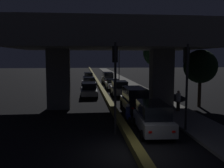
{
  "coord_description": "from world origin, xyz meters",
  "views": [
    {
      "loc": [
        -2.47,
        -11.63,
        4.55
      ],
      "look_at": [
        0.49,
        15.34,
        1.76
      ],
      "focal_mm": 42.0,
      "sensor_mm": 36.0,
      "label": 1
    }
  ],
  "objects_px": {
    "traffic_light_left_of_median": "(115,72)",
    "car_white_fourth": "(112,84)",
    "pedestrian_on_sidewalk": "(178,101)",
    "car_black_second": "(135,99)",
    "traffic_light_right_of_median": "(186,73)",
    "motorcycle_blue_filtering_near": "(128,115)",
    "car_dark_blue_third_oncoming": "(88,77)",
    "car_silver_third": "(120,88)",
    "street_lamp": "(117,58)",
    "car_silver_fifth": "(108,78)",
    "car_silver_lead": "(153,117)",
    "car_white_second_oncoming": "(89,82)",
    "car_silver_lead_oncoming": "(89,89)"
  },
  "relations": [
    {
      "from": "car_black_second",
      "to": "car_dark_blue_third_oncoming",
      "type": "bearing_deg",
      "value": 6.56
    },
    {
      "from": "street_lamp",
      "to": "car_black_second",
      "type": "bearing_deg",
      "value": -94.06
    },
    {
      "from": "car_silver_fifth",
      "to": "car_dark_blue_third_oncoming",
      "type": "height_order",
      "value": "car_silver_fifth"
    },
    {
      "from": "car_black_second",
      "to": "car_silver_third",
      "type": "xyz_separation_m",
      "value": [
        -0.08,
        8.8,
        -0.14
      ]
    },
    {
      "from": "car_silver_lead",
      "to": "car_silver_lead_oncoming",
      "type": "height_order",
      "value": "car_silver_lead"
    },
    {
      "from": "car_dark_blue_third_oncoming",
      "to": "traffic_light_left_of_median",
      "type": "bearing_deg",
      "value": -1.04
    },
    {
      "from": "traffic_light_left_of_median",
      "to": "street_lamp",
      "type": "relative_size",
      "value": 0.76
    },
    {
      "from": "street_lamp",
      "to": "car_silver_third",
      "type": "bearing_deg",
      "value": -96.24
    },
    {
      "from": "car_silver_lead",
      "to": "car_black_second",
      "type": "bearing_deg",
      "value": 1.0
    },
    {
      "from": "car_black_second",
      "to": "car_silver_lead_oncoming",
      "type": "bearing_deg",
      "value": 23.52
    },
    {
      "from": "car_silver_fifth",
      "to": "traffic_light_left_of_median",
      "type": "bearing_deg",
      "value": 174.54
    },
    {
      "from": "street_lamp",
      "to": "car_white_fourth",
      "type": "bearing_deg",
      "value": -100.06
    },
    {
      "from": "pedestrian_on_sidewalk",
      "to": "car_white_second_oncoming",
      "type": "bearing_deg",
      "value": 110.86
    },
    {
      "from": "traffic_light_left_of_median",
      "to": "car_silver_fifth",
      "type": "bearing_deg",
      "value": 85.47
    },
    {
      "from": "street_lamp",
      "to": "car_dark_blue_third_oncoming",
      "type": "height_order",
      "value": "street_lamp"
    },
    {
      "from": "traffic_light_left_of_median",
      "to": "car_white_fourth",
      "type": "height_order",
      "value": "traffic_light_left_of_median"
    },
    {
      "from": "traffic_light_right_of_median",
      "to": "car_white_second_oncoming",
      "type": "relative_size",
      "value": 1.22
    },
    {
      "from": "pedestrian_on_sidewalk",
      "to": "car_dark_blue_third_oncoming",
      "type": "bearing_deg",
      "value": 103.01
    },
    {
      "from": "car_silver_third",
      "to": "motorcycle_blue_filtering_near",
      "type": "relative_size",
      "value": 2.38
    },
    {
      "from": "traffic_light_left_of_median",
      "to": "car_white_second_oncoming",
      "type": "height_order",
      "value": "traffic_light_left_of_median"
    },
    {
      "from": "street_lamp",
      "to": "motorcycle_blue_filtering_near",
      "type": "bearing_deg",
      "value": -95.87
    },
    {
      "from": "car_silver_third",
      "to": "car_white_fourth",
      "type": "bearing_deg",
      "value": 2.91
    },
    {
      "from": "car_silver_third",
      "to": "car_silver_fifth",
      "type": "relative_size",
      "value": 0.92
    },
    {
      "from": "street_lamp",
      "to": "car_silver_third",
      "type": "distance_m",
      "value": 18.82
    },
    {
      "from": "car_white_second_oncoming",
      "to": "car_black_second",
      "type": "bearing_deg",
      "value": 9.28
    },
    {
      "from": "car_silver_third",
      "to": "car_dark_blue_third_oncoming",
      "type": "xyz_separation_m",
      "value": [
        -3.33,
        19.2,
        -0.03
      ]
    },
    {
      "from": "pedestrian_on_sidewalk",
      "to": "car_black_second",
      "type": "bearing_deg",
      "value": 158.93
    },
    {
      "from": "car_black_second",
      "to": "motorcycle_blue_filtering_near",
      "type": "bearing_deg",
      "value": 162.3
    },
    {
      "from": "traffic_light_right_of_median",
      "to": "car_white_second_oncoming",
      "type": "distance_m",
      "value": 24.26
    },
    {
      "from": "car_silver_fifth",
      "to": "car_dark_blue_third_oncoming",
      "type": "xyz_separation_m",
      "value": [
        -3.26,
        5.09,
        -0.18
      ]
    },
    {
      "from": "traffic_light_left_of_median",
      "to": "traffic_light_right_of_median",
      "type": "relative_size",
      "value": 1.01
    },
    {
      "from": "street_lamp",
      "to": "car_white_second_oncoming",
      "type": "bearing_deg",
      "value": -118.06
    },
    {
      "from": "traffic_light_left_of_median",
      "to": "car_silver_lead",
      "type": "height_order",
      "value": "traffic_light_left_of_median"
    },
    {
      "from": "traffic_light_left_of_median",
      "to": "street_lamp",
      "type": "xyz_separation_m",
      "value": [
        4.42,
        33.81,
        0.63
      ]
    },
    {
      "from": "car_silver_third",
      "to": "motorcycle_blue_filtering_near",
      "type": "distance_m",
      "value": 12.99
    },
    {
      "from": "car_white_fourth",
      "to": "traffic_light_right_of_median",
      "type": "bearing_deg",
      "value": -176.19
    },
    {
      "from": "traffic_light_left_of_median",
      "to": "car_white_fourth",
      "type": "xyz_separation_m",
      "value": [
        2.24,
        21.49,
        -2.92
      ]
    },
    {
      "from": "motorcycle_blue_filtering_near",
      "to": "car_white_fourth",
      "type": "bearing_deg",
      "value": -1.66
    },
    {
      "from": "car_silver_lead",
      "to": "pedestrian_on_sidewalk",
      "type": "height_order",
      "value": "pedestrian_on_sidewalk"
    },
    {
      "from": "traffic_light_right_of_median",
      "to": "motorcycle_blue_filtering_near",
      "type": "height_order",
      "value": "traffic_light_right_of_median"
    },
    {
      "from": "car_dark_blue_third_oncoming",
      "to": "car_silver_third",
      "type": "bearing_deg",
      "value": 7.28
    },
    {
      "from": "street_lamp",
      "to": "car_white_second_oncoming",
      "type": "relative_size",
      "value": 1.63
    },
    {
      "from": "car_silver_third",
      "to": "car_white_fourth",
      "type": "distance_m",
      "value": 6.09
    },
    {
      "from": "traffic_light_right_of_median",
      "to": "car_silver_lead",
      "type": "distance_m",
      "value": 3.35
    },
    {
      "from": "car_silver_lead_oncoming",
      "to": "traffic_light_left_of_median",
      "type": "bearing_deg",
      "value": 4.83
    },
    {
      "from": "car_silver_lead",
      "to": "car_silver_fifth",
      "type": "relative_size",
      "value": 0.96
    },
    {
      "from": "car_black_second",
      "to": "car_white_fourth",
      "type": "distance_m",
      "value": 14.88
    },
    {
      "from": "traffic_light_right_of_median",
      "to": "street_lamp",
      "type": "distance_m",
      "value": 33.82
    },
    {
      "from": "traffic_light_left_of_median",
      "to": "traffic_light_right_of_median",
      "type": "distance_m",
      "value": 4.31
    },
    {
      "from": "car_silver_lead_oncoming",
      "to": "pedestrian_on_sidewalk",
      "type": "relative_size",
      "value": 2.86
    }
  ]
}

